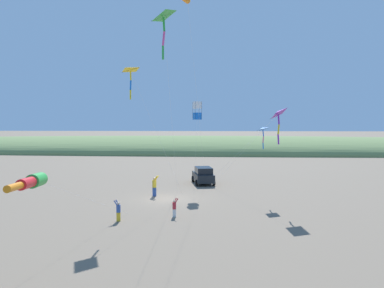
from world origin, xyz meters
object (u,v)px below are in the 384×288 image
object	(u,v)px
cooler_box	(196,178)
kite_box_magenta_far_left	(197,111)
person_child_green_jacket	(118,210)
kite_windsock_long_streamer_left	(31,182)
parked_car	(203,175)
person_child_grey_jacket	(174,207)
kite_delta_red_high_left	(278,114)
kite_delta_green_low_center	(130,70)
kite_delta_blue_topmost	(263,129)
person_adult_flyer	(154,185)
kite_delta_long_streamer_right	(163,16)

from	to	relation	value
cooler_box	kite_box_magenta_far_left	world-z (taller)	kite_box_magenta_far_left
person_child_green_jacket	kite_box_magenta_far_left	bearing A→B (deg)	-20.49
kite_box_magenta_far_left	kite_windsock_long_streamer_left	size ratio (longest dim) A/B	0.62
parked_car	cooler_box	size ratio (longest dim) A/B	7.36
person_child_grey_jacket	kite_delta_red_high_left	distance (m)	10.95
person_child_green_jacket	kite_delta_green_low_center	xyz separation A→B (m)	(2.13, -0.39, 9.61)
kite_delta_blue_topmost	kite_box_magenta_far_left	world-z (taller)	kite_box_magenta_far_left
person_adult_flyer	kite_delta_long_streamer_right	world-z (taller)	kite_delta_long_streamer_right
kite_box_magenta_far_left	kite_delta_long_streamer_right	world-z (taller)	kite_delta_long_streamer_right
person_adult_flyer	kite_delta_red_high_left	xyz separation A→B (m)	(-3.15, -10.42, 6.30)
person_adult_flyer	kite_delta_blue_topmost	size ratio (longest dim) A/B	0.30
kite_delta_green_low_center	kite_delta_long_streamer_right	bearing A→B (deg)	-143.44
kite_delta_green_low_center	person_adult_flyer	bearing A→B (deg)	-4.63
kite_delta_red_high_left	kite_box_magenta_far_left	world-z (taller)	kite_box_magenta_far_left
kite_delta_red_high_left	kite_windsock_long_streamer_left	size ratio (longest dim) A/B	0.79
kite_delta_blue_topmost	kite_windsock_long_streamer_left	xyz separation A→B (m)	(-17.20, 11.68, -1.98)
kite_delta_red_high_left	kite_delta_long_streamer_right	size ratio (longest dim) A/B	0.79
cooler_box	person_adult_flyer	bearing A→B (deg)	163.37
cooler_box	person_child_green_jacket	bearing A→B (deg)	168.10
kite_delta_red_high_left	kite_windsock_long_streamer_left	distance (m)	19.49
cooler_box	person_child_grey_jacket	bearing A→B (deg)	178.74
cooler_box	kite_delta_blue_topmost	distance (m)	13.92
kite_box_magenta_far_left	kite_delta_red_high_left	bearing A→B (deg)	-134.75
kite_delta_long_streamer_right	person_child_green_jacket	bearing A→B (deg)	60.82
person_child_green_jacket	kite_delta_blue_topmost	bearing A→B (deg)	-52.11
parked_car	person_adult_flyer	bearing A→B (deg)	150.56
person_child_green_jacket	kite_delta_green_low_center	bearing A→B (deg)	-10.36
person_child_grey_jacket	kite_delta_green_low_center	xyz separation A→B (m)	(0.70, 3.23, 9.67)
kite_windsock_long_streamer_left	person_adult_flyer	bearing A→B (deg)	-6.82
person_adult_flyer	kite_box_magenta_far_left	world-z (taller)	kite_box_magenta_far_left
kite_delta_long_streamer_right	kite_delta_red_high_left	bearing A→B (deg)	-47.13
parked_car	person_child_green_jacket	distance (m)	16.70
kite_delta_red_high_left	kite_delta_long_streamer_right	bearing A→B (deg)	132.87
parked_car	kite_delta_green_low_center	world-z (taller)	kite_delta_green_low_center
kite_box_magenta_far_left	person_child_green_jacket	bearing A→B (deg)	159.51
parked_car	kite_delta_blue_topmost	xyz separation A→B (m)	(-7.77, -5.47, 5.12)
parked_car	kite_delta_green_low_center	size ratio (longest dim) A/B	0.43
kite_delta_blue_topmost	kite_delta_long_streamer_right	size ratio (longest dim) A/B	0.45
parked_car	person_child_grey_jacket	bearing A→B (deg)	174.51
cooler_box	kite_delta_long_streamer_right	bearing A→B (deg)	178.25
cooler_box	person_child_grey_jacket	size ratio (longest dim) A/B	0.47
person_adult_flyer	kite_delta_long_streamer_right	bearing A→B (deg)	-166.94
person_child_grey_jacket	kite_windsock_long_streamer_left	size ratio (longest dim) A/B	0.09
kite_delta_red_high_left	kite_delta_long_streamer_right	distance (m)	12.24
kite_delta_blue_topmost	kite_delta_green_low_center	world-z (taller)	kite_delta_green_low_center
cooler_box	kite_delta_red_high_left	distance (m)	16.92
person_child_grey_jacket	kite_delta_green_low_center	bearing A→B (deg)	77.85
parked_car	cooler_box	xyz separation A→B (m)	(3.07, 1.01, -0.74)
kite_delta_long_streamer_right	kite_delta_blue_topmost	bearing A→B (deg)	-35.33
kite_windsock_long_streamer_left	kite_box_magenta_far_left	bearing A→B (deg)	-15.17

